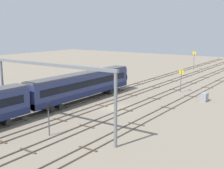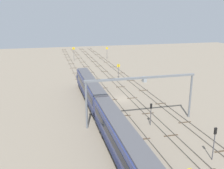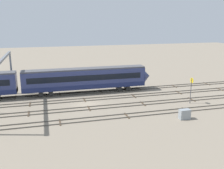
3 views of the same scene
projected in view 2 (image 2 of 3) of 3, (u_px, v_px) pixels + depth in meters
name	position (u px, v px, depth m)	size (l,w,h in m)	color
ground_plane	(122.00, 99.00, 56.57)	(196.02, 196.02, 0.00)	gray
track_near_foreground	(151.00, 96.00, 58.28)	(180.02, 2.40, 0.16)	#59544C
track_second_near	(132.00, 98.00, 57.13)	(180.02, 2.40, 0.16)	#59544C
track_middle	(112.00, 100.00, 55.98)	(180.02, 2.40, 0.16)	#59544C
track_with_train	(91.00, 101.00, 54.83)	(180.02, 2.40, 0.16)	#59544C
overhead_gantry	(142.00, 88.00, 42.71)	(0.40, 19.87, 8.37)	slate
speed_sign_near_foreground	(74.00, 52.00, 102.18)	(0.14, 1.09, 5.63)	#4C4C51
speed_sign_mid_trackside	(107.00, 51.00, 106.20)	(0.14, 0.96, 5.11)	#4C4C51
speed_sign_distant_end	(118.00, 69.00, 73.10)	(0.14, 0.95, 4.56)	#4C4C51
signal_light_trackside_approach	(214.00, 139.00, 32.18)	(0.31, 0.32, 4.64)	#4C4C51
signal_light_trackside_departure	(151.00, 111.00, 42.58)	(0.31, 0.32, 3.97)	#4C4C51
relay_cabinet	(144.00, 79.00, 70.82)	(1.60, 0.90, 1.47)	gray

